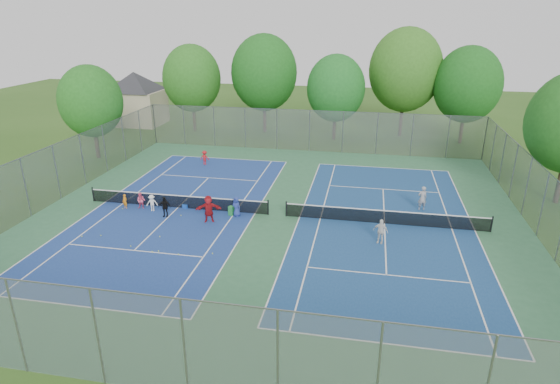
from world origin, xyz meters
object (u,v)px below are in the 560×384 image
at_px(net_right, 385,217).
at_px(ball_hopper, 231,211).
at_px(instructor, 422,198).
at_px(ball_crate, 186,206).
at_px(net_left, 178,202).

bearing_deg(net_right, ball_hopper, -177.00).
relative_size(net_right, instructor, 7.56).
xyz_separation_m(ball_crate, ball_hopper, (3.45, -0.59, 0.17)).
relative_size(net_left, instructor, 7.56).
bearing_deg(ball_hopper, net_right, 3.00).
height_order(net_right, ball_hopper, net_right).
bearing_deg(instructor, net_right, 33.07).
height_order(net_left, instructor, instructor).
xyz_separation_m(ball_hopper, instructor, (12.50, 3.35, 0.54)).
distance_m(ball_crate, instructor, 16.20).
relative_size(net_right, ball_hopper, 20.35).
distance_m(net_right, ball_crate, 13.46).
relative_size(net_left, ball_crate, 37.62).
height_order(net_right, ball_crate, net_right).
xyz_separation_m(net_right, instructor, (2.50, 2.82, 0.40)).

